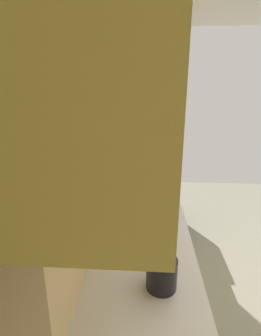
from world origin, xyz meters
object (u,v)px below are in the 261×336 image
kettle (162,273)px  oven_range (148,191)px  microwave (142,192)px  bowl (154,175)px

kettle → oven_range: bearing=1.6°
microwave → bowl: 0.81m
kettle → microwave: bearing=8.0°
microwave → kettle: bearing=-172.0°
oven_range → bowl: size_ratio=6.95×
bowl → oven_range: bearing=5.2°
microwave → oven_range: bearing=-1.9°
microwave → bowl: microwave is taller
oven_range → kettle: 2.30m
oven_range → kettle: bearing=-178.4°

